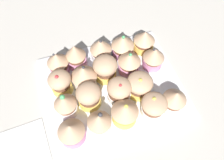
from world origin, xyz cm
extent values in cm
cube|color=beige|center=(0.00, 0.00, -1.50)|extent=(180.00, 180.00, 3.00)
cube|color=silver|center=(0.00, 0.00, 0.60)|extent=(36.44, 30.03, 1.20)
cylinder|color=pink|center=(-12.98, -10.31, 2.49)|extent=(6.02, 6.02, 2.59)
cylinder|color=brown|center=(-12.98, -10.31, 4.30)|extent=(5.37, 5.37, 1.02)
cone|color=tan|center=(-12.98, -10.31, 6.47)|extent=(6.26, 6.26, 3.31)
cylinder|color=white|center=(-6.38, -10.10, 2.42)|extent=(5.45, 5.45, 2.44)
cylinder|color=brown|center=(-6.38, -10.10, 4.24)|extent=(4.96, 4.96, 1.19)
cone|color=tan|center=(-6.38, -10.10, 6.43)|extent=(5.66, 5.66, 3.19)
sphere|color=#333338|center=(-5.91, -9.77, 7.87)|extent=(1.05, 1.05, 1.05)
cylinder|color=#EFC651|center=(0.22, -9.70, 2.54)|extent=(6.08, 6.08, 2.67)
cylinder|color=brown|center=(0.22, -9.70, 4.56)|extent=(5.44, 5.44, 1.38)
cone|color=tan|center=(0.22, -9.70, 7.04)|extent=(6.49, 6.49, 3.58)
sphere|color=#EAD64C|center=(-0.09, -9.98, 8.69)|extent=(0.96, 0.96, 0.96)
cylinder|color=white|center=(7.12, -10.27, 2.44)|extent=(5.74, 5.74, 2.47)
cylinder|color=brown|center=(7.12, -10.27, 4.35)|extent=(5.34, 5.34, 1.36)
ellipsoid|color=tan|center=(7.12, -10.27, 5.96)|extent=(6.26, 6.26, 3.08)
sphere|color=#EAD64C|center=(7.04, -9.68, 7.36)|extent=(0.93, 0.93, 0.93)
cylinder|color=white|center=(12.47, -10.35, 2.52)|extent=(5.67, 5.67, 2.64)
cylinder|color=brown|center=(12.47, -10.35, 4.53)|extent=(5.16, 5.16, 1.38)
cone|color=tan|center=(12.47, -10.35, 6.70)|extent=(5.79, 5.79, 2.96)
cylinder|color=white|center=(-12.81, -3.40, 2.45)|extent=(5.35, 5.35, 2.50)
cylinder|color=brown|center=(-12.81, -3.40, 4.42)|extent=(4.89, 4.89, 1.44)
cone|color=tan|center=(-12.81, -3.40, 6.83)|extent=(5.54, 5.54, 3.37)
sphere|color=#4CB266|center=(-12.88, -3.23, 8.34)|extent=(1.20, 1.20, 1.20)
cylinder|color=#EFC651|center=(-6.91, -2.98, 2.41)|extent=(5.72, 5.72, 2.43)
cylinder|color=brown|center=(-6.91, -2.98, 4.37)|extent=(5.27, 5.27, 1.48)
ellipsoid|color=tan|center=(-6.91, -2.98, 6.36)|extent=(6.20, 6.20, 4.17)
cylinder|color=white|center=(0.65, -3.78, 2.38)|extent=(6.06, 6.06, 2.36)
cylinder|color=brown|center=(0.65, -3.78, 4.31)|extent=(5.59, 5.59, 1.50)
ellipsoid|color=tan|center=(0.65, -3.78, 6.21)|extent=(6.16, 6.16, 3.81)
sphere|color=red|center=(0.68, -4.25, 7.99)|extent=(0.79, 0.79, 0.79)
cylinder|color=#EFC651|center=(6.06, -3.79, 2.30)|extent=(6.20, 6.20, 2.21)
cylinder|color=brown|center=(6.06, -3.79, 4.07)|extent=(5.70, 5.70, 1.33)
ellipsoid|color=tan|center=(6.06, -3.79, 5.83)|extent=(6.68, 6.68, 3.62)
sphere|color=#EAD64C|center=(5.88, -4.10, 7.49)|extent=(0.98, 0.98, 0.98)
cylinder|color=#EFC651|center=(-12.76, 2.76, 2.59)|extent=(5.24, 5.24, 2.77)
cylinder|color=brown|center=(-12.76, 2.76, 4.74)|extent=(4.62, 4.62, 1.53)
ellipsoid|color=tan|center=(-12.76, 2.76, 6.62)|extent=(5.80, 5.80, 3.70)
sphere|color=red|center=(-13.08, 2.49, 8.32)|extent=(1.00, 1.00, 1.00)
cylinder|color=white|center=(-6.64, 2.79, 2.58)|extent=(6.07, 6.07, 2.77)
cylinder|color=brown|center=(-6.64, 2.79, 4.56)|extent=(5.66, 5.66, 1.20)
cone|color=tan|center=(-6.64, 2.79, 7.10)|extent=(6.73, 6.73, 3.86)
sphere|color=#333338|center=(-6.39, 2.80, 8.92)|extent=(0.73, 0.73, 0.73)
cylinder|color=#EFC651|center=(-0.74, 3.36, 2.55)|extent=(5.74, 5.74, 2.70)
cylinder|color=brown|center=(-0.74, 3.36, 4.66)|extent=(5.35, 5.35, 1.53)
ellipsoid|color=tan|center=(-0.74, 3.36, 6.66)|extent=(6.42, 6.42, 4.11)
cylinder|color=pink|center=(6.01, 3.48, 2.51)|extent=(5.77, 5.77, 2.62)
cylinder|color=brown|center=(6.01, 3.48, 4.57)|extent=(5.15, 5.15, 1.49)
cone|color=tan|center=(6.01, 3.48, 6.92)|extent=(6.13, 6.13, 3.22)
sphere|color=#4CB266|center=(6.00, 3.25, 8.40)|extent=(0.89, 0.89, 0.89)
cylinder|color=pink|center=(12.89, 2.99, 2.50)|extent=(5.36, 5.36, 2.59)
cylinder|color=brown|center=(12.89, 2.99, 4.32)|extent=(5.06, 5.06, 1.06)
cone|color=tan|center=(12.89, 2.99, 6.59)|extent=(5.87, 5.87, 3.49)
sphere|color=#333338|center=(12.51, 3.01, 8.23)|extent=(0.69, 0.69, 0.69)
cylinder|color=pink|center=(-12.18, 9.24, 2.41)|extent=(5.30, 5.30, 2.41)
cylinder|color=brown|center=(-12.18, 9.24, 4.40)|extent=(5.02, 5.02, 1.58)
cone|color=tan|center=(-12.18, 9.24, 6.88)|extent=(5.79, 5.79, 3.37)
sphere|color=#333338|center=(-12.57, 9.30, 8.47)|extent=(0.63, 0.63, 0.63)
cylinder|color=pink|center=(-7.14, 9.95, 2.50)|extent=(5.53, 5.53, 2.60)
cylinder|color=brown|center=(-7.14, 9.95, 4.50)|extent=(4.88, 4.88, 1.39)
cone|color=tan|center=(-7.14, 9.95, 7.12)|extent=(5.56, 5.56, 3.84)
cylinder|color=white|center=(-0.26, 10.04, 2.41)|extent=(5.62, 5.62, 2.42)
cylinder|color=brown|center=(-0.26, 10.04, 4.30)|extent=(5.16, 5.16, 1.35)
cone|color=tan|center=(-0.26, 10.04, 6.91)|extent=(6.07, 6.07, 3.87)
sphere|color=#333338|center=(-0.39, 9.61, 8.74)|extent=(0.74, 0.74, 0.74)
cylinder|color=pink|center=(6.30, 9.53, 2.31)|extent=(5.79, 5.79, 2.22)
cylinder|color=brown|center=(6.30, 9.53, 4.20)|extent=(5.48, 5.48, 1.58)
cone|color=tan|center=(6.30, 9.53, 6.85)|extent=(6.45, 6.45, 3.71)
sphere|color=#4CB266|center=(6.25, 9.25, 8.56)|extent=(0.96, 0.96, 0.96)
cylinder|color=#EFC651|center=(12.79, 9.40, 2.39)|extent=(5.81, 5.81, 2.38)
cylinder|color=brown|center=(12.79, 9.40, 4.24)|extent=(5.30, 5.30, 1.32)
cone|color=tan|center=(12.79, 9.40, 6.54)|extent=(6.09, 6.09, 3.30)
cube|color=white|center=(-25.11, -10.39, 0.30)|extent=(12.62, 14.77, 0.60)
camera|label=1|loc=(-9.31, -28.46, 53.29)|focal=35.71mm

